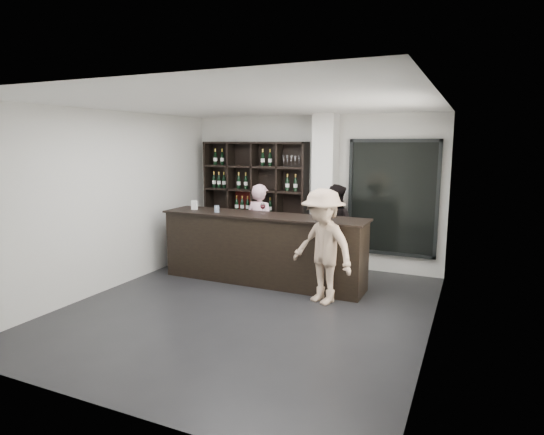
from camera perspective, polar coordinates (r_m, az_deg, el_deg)
The scene contains 12 objects.
floor at distance 6.74m, azimuth -3.07°, elevation -11.40°, with size 5.00×5.50×0.01m, color black.
wine_shelf at distance 9.19m, azimuth -2.15°, elevation 1.99°, with size 2.20×0.35×2.40m, color black, non-canonical shape.
structural_column at distance 8.51m, azimuth 6.64°, elevation 3.03°, with size 0.40×0.40×2.90m, color silver.
glass_panel at distance 8.45m, azimuth 14.87°, elevation 2.38°, with size 1.60×0.08×2.10m.
tasting_counter at distance 7.77m, azimuth -1.22°, elevation -3.92°, with size 3.59×0.74×1.19m.
taster_pink at distance 8.41m, azimuth -1.49°, elevation -1.33°, with size 0.60×0.39×1.64m, color #D8A6B3.
taster_black at distance 8.47m, azimuth 7.81°, elevation -1.34°, with size 0.80×0.62×1.64m, color black.
customer at distance 6.80m, azimuth 6.38°, elevation -3.62°, with size 1.11×0.64×1.72m, color tan.
wine_glass at distance 7.67m, azimuth -1.16°, elevation 1.21°, with size 0.09×0.09×0.22m, color white, non-canonical shape.
spit_cup at distance 7.96m, azimuth -6.94°, elevation 1.09°, with size 0.09×0.09×0.12m, color silver.
napkin_stack at distance 7.38m, azimuth 6.72°, elevation 0.04°, with size 0.11×0.11×0.02m, color white.
card_stand at distance 8.33m, azimuth -9.72°, elevation 1.53°, with size 0.11×0.05×0.16m, color white.
Camera 1 is at (2.91, -5.59, 2.40)m, focal length 30.00 mm.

